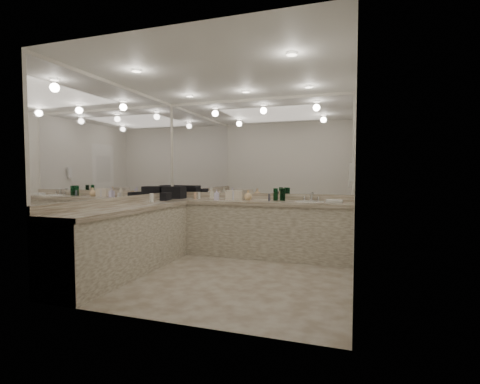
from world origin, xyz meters
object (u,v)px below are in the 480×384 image
(cream_cosmetic_case, at_px, (234,195))
(soap_bottle_a, at_px, (212,194))
(black_toiletry_bag, at_px, (174,192))
(wall_phone, at_px, (351,172))
(hand_towel, at_px, (334,201))
(sink, at_px, (310,202))
(soap_bottle_c, at_px, (248,195))
(soap_bottle_b, at_px, (217,195))

(cream_cosmetic_case, relative_size, soap_bottle_a, 1.45)
(black_toiletry_bag, xyz_separation_m, soap_bottle_a, (0.70, 0.01, -0.01))
(wall_phone, relative_size, hand_towel, 1.02)
(sink, bearing_deg, soap_bottle_c, 179.68)
(wall_phone, xyz_separation_m, cream_cosmetic_case, (-1.84, 0.53, -0.37))
(soap_bottle_a, height_order, soap_bottle_b, soap_bottle_a)
(black_toiletry_bag, bearing_deg, hand_towel, 0.10)
(sink, height_order, black_toiletry_bag, black_toiletry_bag)
(soap_bottle_c, bearing_deg, hand_towel, -0.54)
(wall_phone, xyz_separation_m, soap_bottle_c, (-1.60, 0.51, -0.37))
(sink, distance_m, soap_bottle_a, 1.63)
(soap_bottle_b, xyz_separation_m, soap_bottle_c, (0.51, 0.10, -0.00))
(sink, bearing_deg, hand_towel, -1.14)
(cream_cosmetic_case, height_order, soap_bottle_c, soap_bottle_c)
(black_toiletry_bag, relative_size, soap_bottle_a, 1.96)
(hand_towel, height_order, soap_bottle_a, soap_bottle_a)
(hand_towel, bearing_deg, soap_bottle_a, 179.81)
(wall_phone, distance_m, cream_cosmetic_case, 1.95)
(cream_cosmetic_case, xyz_separation_m, soap_bottle_a, (-0.40, -0.03, 0.02))
(wall_phone, bearing_deg, cream_cosmetic_case, 164.03)
(sink, distance_m, hand_towel, 0.37)
(hand_towel, bearing_deg, black_toiletry_bag, -179.90)
(soap_bottle_a, relative_size, soap_bottle_c, 1.13)
(cream_cosmetic_case, bearing_deg, wall_phone, -25.03)
(soap_bottle_b, bearing_deg, soap_bottle_c, 11.38)
(wall_phone, height_order, black_toiletry_bag, wall_phone)
(sink, height_order, soap_bottle_c, soap_bottle_c)
(wall_phone, relative_size, soap_bottle_c, 1.44)
(black_toiletry_bag, xyz_separation_m, soap_bottle_b, (0.84, -0.08, -0.02))
(sink, xyz_separation_m, soap_bottle_a, (-1.63, -0.00, 0.10))
(hand_towel, height_order, soap_bottle_b, soap_bottle_b)
(sink, height_order, soap_bottle_b, soap_bottle_b)
(wall_phone, bearing_deg, soap_bottle_c, 162.44)
(wall_phone, height_order, cream_cosmetic_case, wall_phone)
(wall_phone, bearing_deg, black_toiletry_bag, 170.58)
(sink, height_order, hand_towel, hand_towel)
(sink, xyz_separation_m, soap_bottle_c, (-0.99, 0.01, 0.09))
(soap_bottle_a, distance_m, soap_bottle_b, 0.16)
(cream_cosmetic_case, bearing_deg, soap_bottle_b, -164.31)
(cream_cosmetic_case, height_order, soap_bottle_b, soap_bottle_b)
(soap_bottle_c, bearing_deg, cream_cosmetic_case, 175.06)
(cream_cosmetic_case, height_order, soap_bottle_a, soap_bottle_a)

